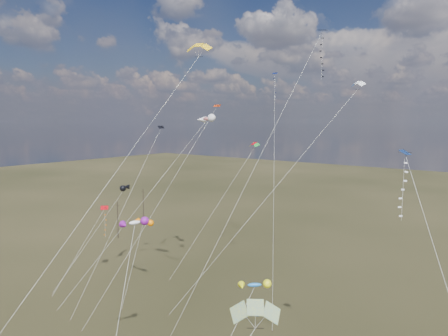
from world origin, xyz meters
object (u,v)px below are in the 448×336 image
Objects in this scene: utility_pole_near at (118,220)px; diamond_black_high at (313,71)px; novelty_black_orange at (143,222)px; utility_pole_far at (143,204)px; parafoil_yellow at (198,46)px.

utility_pole_near is 54.85m from diamond_black_high.
diamond_black_high reaches higher than novelty_black_orange.
novelty_black_orange is (25.09, -14.49, 6.33)m from utility_pole_near.
utility_pole_near is 29.65m from novelty_black_orange.
utility_pole_far is 62.86m from parafoil_yellow.
parafoil_yellow is 26.52m from novelty_black_orange.
parafoil_yellow reaches higher than novelty_black_orange.
utility_pole_near is 51.02m from parafoil_yellow.
novelty_black_orange is at bearing 168.89° from parafoil_yellow.
parafoil_yellow reaches higher than utility_pole_near.
utility_pole_far is 0.22× the size of diamond_black_high.
novelty_black_orange is (-13.07, 2.57, -22.93)m from parafoil_yellow.
diamond_black_high is at bearing 19.20° from novelty_black_orange.
diamond_black_high is 31.25m from novelty_black_orange.
utility_pole_far is 0.73× the size of novelty_black_orange.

